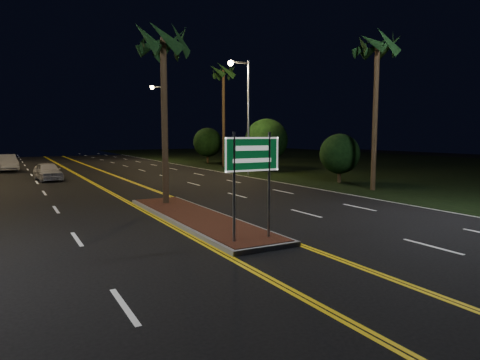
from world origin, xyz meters
TOP-DOWN VIEW (x-y plane):
  - ground at (0.00, 0.00)m, footprint 120.00×120.00m
  - grass_right at (30.00, 25.00)m, footprint 40.00×110.00m
  - median_island at (0.00, 7.00)m, footprint 2.25×10.25m
  - highway_sign at (0.00, 2.80)m, footprint 1.80×0.08m
  - streetlight_right_mid at (10.61, 22.00)m, footprint 1.91×0.44m
  - streetlight_right_far at (10.61, 42.00)m, footprint 1.91×0.44m
  - palm_median at (0.00, 10.50)m, footprint 2.40×2.40m
  - palm_right_near at (12.50, 10.00)m, footprint 2.40×2.40m
  - palm_right_far at (12.80, 30.00)m, footprint 2.40×2.40m
  - shrub_near at (13.50, 14.00)m, footprint 2.70×2.70m
  - shrub_mid at (14.00, 24.00)m, footprint 3.78×3.78m
  - shrub_far at (13.80, 36.00)m, footprint 3.24×3.24m
  - car_near at (-3.69, 25.03)m, footprint 2.40×4.69m
  - car_far at (-6.23, 35.01)m, footprint 2.74×5.34m
  - warning_sign at (10.80, 21.56)m, footprint 0.94×0.08m

SIDE VIEW (x-z plane):
  - ground at x=0.00m, z-range 0.00..0.00m
  - grass_right at x=30.00m, z-range 0.00..0.01m
  - median_island at x=0.00m, z-range 0.00..0.17m
  - car_near at x=-3.69m, z-range 0.00..1.50m
  - car_far at x=-6.23m, z-range 0.00..1.71m
  - warning_sign at x=10.80m, z-range 0.32..2.57m
  - shrub_near at x=13.50m, z-range 0.30..3.60m
  - shrub_far at x=13.80m, z-range 0.36..4.32m
  - highway_sign at x=0.00m, z-range 0.80..4.00m
  - shrub_mid at x=14.00m, z-range 0.42..5.04m
  - streetlight_right_mid at x=10.61m, z-range 1.16..10.16m
  - streetlight_right_far at x=10.61m, z-range 1.16..10.16m
  - palm_median at x=0.00m, z-range 3.13..11.43m
  - palm_right_near at x=12.50m, z-range 3.56..12.86m
  - palm_right_far at x=12.80m, z-range 3.99..14.29m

